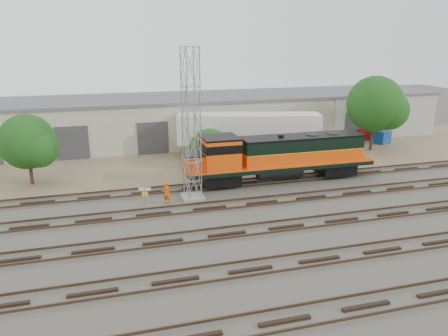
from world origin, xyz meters
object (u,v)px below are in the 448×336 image
object	(u,v)px
locomotive	(277,156)
worker	(167,192)
semi_trailer	(252,130)
signal_tower	(191,128)

from	to	relation	value
locomotive	worker	world-z (taller)	locomotive
locomotive	semi_trailer	world-z (taller)	semi_trailer
locomotive	semi_trailer	size ratio (longest dim) A/B	1.12
worker	semi_trailer	world-z (taller)	semi_trailer
locomotive	worker	xyz separation A→B (m)	(-9.72, -2.58, -1.42)
signal_tower	locomotive	bearing A→B (deg)	14.36
worker	signal_tower	bearing A→B (deg)	-124.25
locomotive	worker	bearing A→B (deg)	-165.13
locomotive	signal_tower	world-z (taller)	signal_tower
signal_tower	semi_trailer	size ratio (longest dim) A/B	0.77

